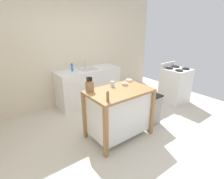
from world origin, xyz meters
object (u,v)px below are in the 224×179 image
pepper_grinder (108,96)px  stove (175,85)px  kitchen_island (119,111)px  trash_bin (151,109)px  bottle_hand_soap (72,68)px  knife_block (90,86)px  bowl_ceramic_small (129,80)px  drinking_cup (112,84)px  bowl_stoneware_deep (125,84)px  sink_faucet (85,64)px

pepper_grinder → stove: size_ratio=0.17×
kitchen_island → trash_bin: (0.78, -0.07, -0.19)m
trash_bin → bottle_hand_soap: (-0.84, 1.76, 0.65)m
knife_block → bowl_ceramic_small: bearing=0.6°
bowl_ceramic_small → drinking_cup: size_ratio=1.26×
bowl_stoneware_deep → trash_bin: size_ratio=0.17×
trash_bin → stove: bearing=15.3°
knife_block → bottle_hand_soap: size_ratio=1.34×
kitchen_island → drinking_cup: 0.49m
knife_block → bowl_stoneware_deep: bearing=-9.8°
kitchen_island → trash_bin: kitchen_island is taller
kitchen_island → knife_block: size_ratio=4.31×
bowl_ceramic_small → drinking_cup: 0.45m
bowl_stoneware_deep → knife_block: bearing=170.2°
drinking_cup → sink_faucet: size_ratio=0.44×
kitchen_island → bowl_stoneware_deep: (0.24, 0.13, 0.42)m
kitchen_island → bowl_stoneware_deep: bowl_stoneware_deep is taller
kitchen_island → pepper_grinder: pepper_grinder is taller
drinking_cup → bottle_hand_soap: bottle_hand_soap is taller
stove → bowl_stoneware_deep: bearing=-175.2°
bottle_hand_soap → knife_block: bearing=-104.4°
kitchen_island → knife_block: (-0.42, 0.25, 0.49)m
bowl_stoneware_deep → stove: (1.88, 0.16, -0.47)m
knife_block → bottle_hand_soap: 1.49m
drinking_cup → stove: bearing=2.4°
bowl_stoneware_deep → bottle_hand_soap: 1.58m
trash_bin → sink_faucet: (-0.44, 1.84, 0.67)m
kitchen_island → drinking_cup: (0.02, 0.21, 0.44)m
kitchen_island → stove: bearing=7.9°
pepper_grinder → bottle_hand_soap: 1.98m
bowl_stoneware_deep → kitchen_island: bearing=-151.0°
sink_faucet → pepper_grinder: bearing=-110.7°
bowl_ceramic_small → bowl_stoneware_deep: bearing=-150.4°
knife_block → drinking_cup: (0.44, -0.04, -0.04)m
knife_block → pepper_grinder: size_ratio=1.47×
knife_block → stove: knife_block is taller
drinking_cup → pepper_grinder: bearing=-133.5°
drinking_cup → bottle_hand_soap: bearing=92.7°
bowl_stoneware_deep → drinking_cup: bearing=162.3°
trash_bin → bowl_stoneware_deep: bearing=159.0°
bowl_ceramic_small → trash_bin: 0.76m
kitchen_island → bowl_ceramic_small: 0.67m
bowl_stoneware_deep → bowl_ceramic_small: size_ratio=0.90×
kitchen_island → sink_faucet: 1.86m
stove → pepper_grinder: bearing=-167.8°
knife_block → sink_faucet: 1.70m
kitchen_island → stove: 2.15m
kitchen_island → bowl_stoneware_deep: bearing=29.0°
trash_bin → bottle_hand_soap: bearing=115.4°
pepper_grinder → sink_faucet: 2.16m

